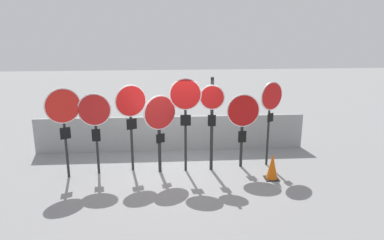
# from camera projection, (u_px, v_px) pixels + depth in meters

# --- Properties ---
(ground_plane) EXTENTS (40.00, 40.00, 0.00)m
(ground_plane) POSITION_uv_depth(u_px,v_px,m) (172.00, 170.00, 10.31)
(ground_plane) COLOR gray
(fence_back) EXTENTS (8.37, 0.12, 1.10)m
(fence_back) POSITION_uv_depth(u_px,v_px,m) (171.00, 133.00, 11.73)
(fence_back) COLOR gray
(fence_back) RESTS_ON ground
(stop_sign_0) EXTENTS (0.83, 0.42, 2.39)m
(stop_sign_0) POSITION_uv_depth(u_px,v_px,m) (63.00, 113.00, 9.39)
(stop_sign_0) COLOR black
(stop_sign_0) RESTS_ON ground
(stop_sign_1) EXTENTS (0.86, 0.15, 2.21)m
(stop_sign_1) POSITION_uv_depth(u_px,v_px,m) (95.00, 117.00, 9.65)
(stop_sign_1) COLOR black
(stop_sign_1) RESTS_ON ground
(stop_sign_2) EXTENTS (0.79, 0.37, 2.39)m
(stop_sign_2) POSITION_uv_depth(u_px,v_px,m) (131.00, 109.00, 9.84)
(stop_sign_2) COLOR black
(stop_sign_2) RESTS_ON ground
(stop_sign_3) EXTENTS (0.83, 0.46, 2.14)m
(stop_sign_3) POSITION_uv_depth(u_px,v_px,m) (160.00, 120.00, 9.79)
(stop_sign_3) COLOR black
(stop_sign_3) RESTS_ON ground
(stop_sign_4) EXTENTS (0.84, 0.13, 2.57)m
(stop_sign_4) POSITION_uv_depth(u_px,v_px,m) (186.00, 104.00, 9.75)
(stop_sign_4) COLOR black
(stop_sign_4) RESTS_ON ground
(stop_sign_5) EXTENTS (0.66, 0.17, 2.58)m
(stop_sign_5) POSITION_uv_depth(u_px,v_px,m) (212.00, 112.00, 9.88)
(stop_sign_5) COLOR black
(stop_sign_5) RESTS_ON ground
(stop_sign_6) EXTENTS (0.91, 0.16, 2.10)m
(stop_sign_6) POSITION_uv_depth(u_px,v_px,m) (243.00, 117.00, 10.15)
(stop_sign_6) COLOR black
(stop_sign_6) RESTS_ON ground
(stop_sign_7) EXTENTS (0.69, 0.42, 2.41)m
(stop_sign_7) POSITION_uv_depth(u_px,v_px,m) (271.00, 104.00, 10.18)
(stop_sign_7) COLOR black
(stop_sign_7) RESTS_ON ground
(traffic_cone_0) EXTENTS (0.36, 0.36, 0.70)m
(traffic_cone_0) POSITION_uv_depth(u_px,v_px,m) (272.00, 167.00, 9.68)
(traffic_cone_0) COLOR black
(traffic_cone_0) RESTS_ON ground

